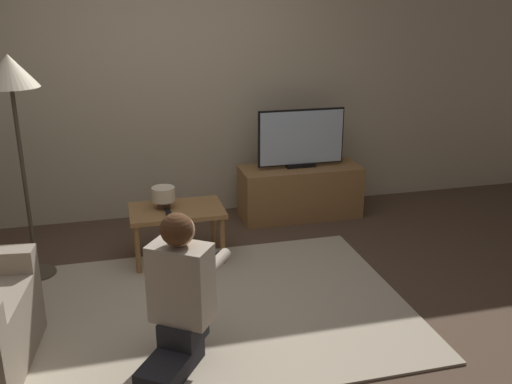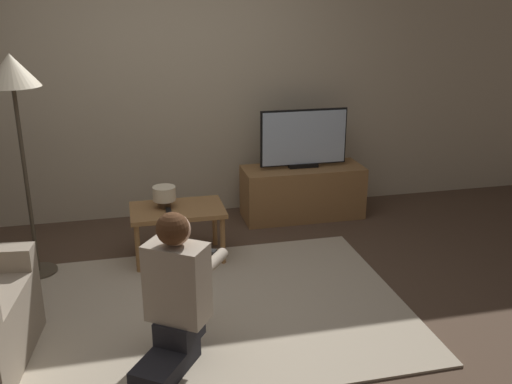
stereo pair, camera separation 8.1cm
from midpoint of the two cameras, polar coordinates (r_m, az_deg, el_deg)
ground_plane at (r=3.94m, az=-4.53°, el=-11.82°), size 10.00×10.00×0.00m
wall_back at (r=5.35m, az=-8.18°, el=11.15°), size 10.00×0.06×2.60m
rug at (r=3.94m, az=-4.53°, el=-11.72°), size 2.71×1.90×0.02m
tv_stand at (r=5.45m, az=5.09°, el=-0.00°), size 1.14×0.44×0.49m
tv at (r=5.31m, az=5.24°, el=5.36°), size 0.82×0.08×0.55m
coffee_table at (r=4.54m, az=-7.35°, el=-2.25°), size 0.73×0.47×0.44m
floor_lamp at (r=4.29m, az=-22.58°, el=9.53°), size 0.38×0.38×1.65m
person_kneeling at (r=3.27m, az=-7.29°, el=-9.76°), size 0.65×0.79×0.91m
table_lamp at (r=4.52m, az=-8.65°, el=-0.29°), size 0.18×0.18×0.17m
remote at (r=4.43m, az=-8.18°, el=-1.98°), size 0.04×0.15×0.02m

